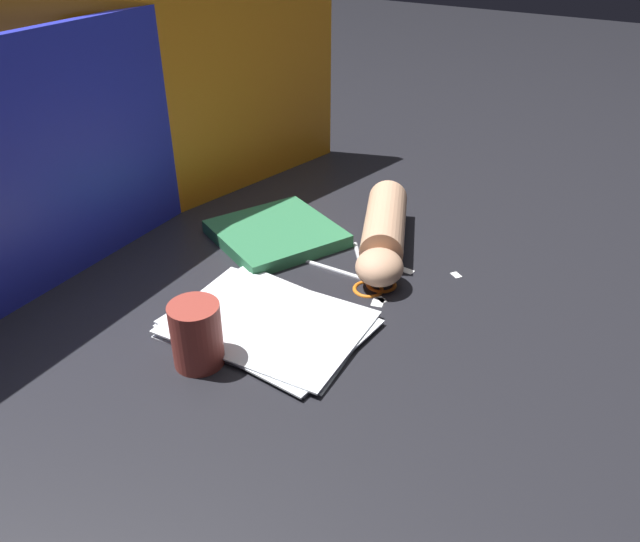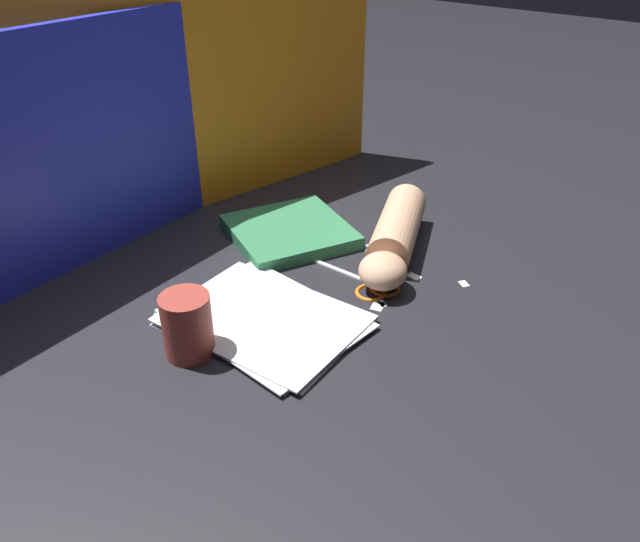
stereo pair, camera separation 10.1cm
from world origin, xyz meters
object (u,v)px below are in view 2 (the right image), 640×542
paper_stack (264,319)px  scissors (370,280)px  mug (187,326)px  hand_forearm (395,236)px  book_closed (290,232)px

paper_stack → scissors: (0.20, -0.06, -0.00)m
scissors → mug: (-0.32, 0.10, 0.04)m
scissors → mug: mug is taller
hand_forearm → book_closed: bearing=109.5°
paper_stack → book_closed: 0.28m
paper_stack → book_closed: book_closed is taller
scissors → hand_forearm: (0.11, 0.02, 0.03)m
book_closed → scissors: 0.22m
hand_forearm → scissors: bearing=-169.3°
hand_forearm → paper_stack: bearing=172.0°
book_closed → scissors: (-0.04, -0.22, -0.01)m
paper_stack → hand_forearm: hand_forearm is taller
book_closed → hand_forearm: (0.07, -0.20, 0.03)m
scissors → hand_forearm: 0.11m
scissors → hand_forearm: hand_forearm is taller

